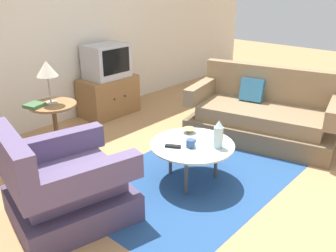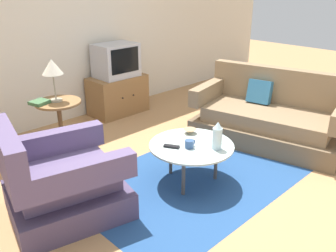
% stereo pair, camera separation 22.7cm
% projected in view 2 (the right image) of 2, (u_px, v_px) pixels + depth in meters
% --- Properties ---
extents(ground_plane, '(16.00, 16.00, 0.00)m').
position_uv_depth(ground_plane, '(202.00, 182.00, 3.64)').
color(ground_plane, '#AD7F51').
extents(back_wall, '(9.00, 0.12, 2.70)m').
position_uv_depth(back_wall, '(60.00, 23.00, 4.81)').
color(back_wall, beige).
rests_on(back_wall, ground).
extents(area_rug, '(2.25, 1.56, 0.00)m').
position_uv_depth(area_rug, '(190.00, 181.00, 3.67)').
color(area_rug, navy).
rests_on(area_rug, ground).
extents(armchair, '(1.11, 1.04, 0.86)m').
position_uv_depth(armchair, '(60.00, 184.00, 3.06)').
color(armchair, '#4B3E5C').
rests_on(armchair, ground).
extents(couch, '(1.23, 1.91, 0.87)m').
position_uv_depth(couch, '(269.00, 119.00, 4.47)').
color(couch, brown).
rests_on(couch, ground).
extents(coffee_table, '(0.83, 0.83, 0.41)m').
position_uv_depth(coffee_table, '(191.00, 147.00, 3.52)').
color(coffee_table, '#B2C6C1').
rests_on(coffee_table, ground).
extents(side_table, '(0.50, 0.50, 0.65)m').
position_uv_depth(side_table, '(60.00, 117.00, 4.04)').
color(side_table, olive).
rests_on(side_table, ground).
extents(tv_stand, '(0.83, 0.50, 0.56)m').
position_uv_depth(tv_stand, '(118.00, 95.00, 5.41)').
color(tv_stand, olive).
rests_on(tv_stand, ground).
extents(television, '(0.59, 0.44, 0.48)m').
position_uv_depth(television, '(116.00, 60.00, 5.21)').
color(television, '#B7B7BC').
rests_on(television, tv_stand).
extents(table_lamp, '(0.22, 0.22, 0.47)m').
position_uv_depth(table_lamp, '(52.00, 68.00, 3.84)').
color(table_lamp, '#9E937A').
rests_on(table_lamp, side_table).
extents(vase, '(0.09, 0.09, 0.27)m').
position_uv_depth(vase, '(217.00, 136.00, 3.37)').
color(vase, silver).
rests_on(vase, coffee_table).
extents(mug, '(0.13, 0.08, 0.08)m').
position_uv_depth(mug, '(189.00, 144.00, 3.43)').
color(mug, '#335184').
rests_on(mug, coffee_table).
extents(bowl, '(0.14, 0.14, 0.05)m').
position_uv_depth(bowl, '(190.00, 131.00, 3.75)').
color(bowl, tan).
rests_on(bowl, coffee_table).
extents(tv_remote_dark, '(0.12, 0.16, 0.02)m').
position_uv_depth(tv_remote_dark, '(172.00, 146.00, 3.44)').
color(tv_remote_dark, black).
rests_on(tv_remote_dark, coffee_table).
extents(book, '(0.22, 0.21, 0.04)m').
position_uv_depth(book, '(40.00, 102.00, 3.89)').
color(book, '#3D663D').
rests_on(book, side_table).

